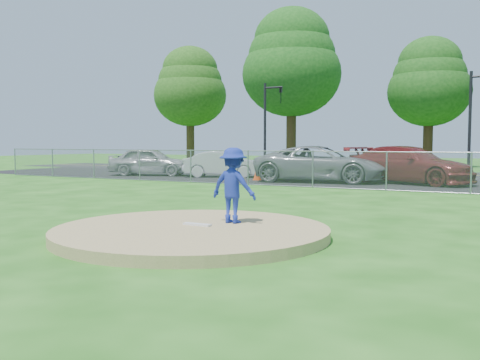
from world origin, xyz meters
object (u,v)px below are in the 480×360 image
at_px(parked_car_white, 223,164).
at_px(pitcher, 233,185).
at_px(parked_car_silver, 150,161).
at_px(traffic_cone, 257,172).
at_px(traffic_signal_left, 268,119).
at_px(tree_far_left, 190,86).
at_px(parked_car_darkred, 409,165).
at_px(tree_left, 292,62).
at_px(parked_car_gray, 321,164).
at_px(tree_center, 429,82).

bearing_deg(parked_car_white, pitcher, -170.46).
distance_m(parked_car_silver, parked_car_white, 4.41).
bearing_deg(traffic_cone, traffic_signal_left, 111.39).
relative_size(tree_far_left, traffic_cone, 13.67).
distance_m(traffic_signal_left, parked_car_silver, 8.24).
bearing_deg(parked_car_darkred, tree_left, 57.50).
xyz_separation_m(traffic_signal_left, parked_car_silver, (-4.25, -6.58, -2.56)).
xyz_separation_m(pitcher, parked_car_white, (-9.11, 15.25, -0.27)).
bearing_deg(parked_car_silver, parked_car_gray, -110.57).
bearing_deg(parked_car_darkred, parked_car_gray, 122.52).
xyz_separation_m(tree_center, traffic_cone, (-4.95, -19.20, -6.07)).
xyz_separation_m(traffic_signal_left, pitcher, (9.22, -21.14, -2.39)).
bearing_deg(parked_car_silver, tree_center, -52.07).
relative_size(tree_center, parked_car_silver, 2.13).
bearing_deg(tree_left, traffic_signal_left, -76.04).
bearing_deg(traffic_cone, tree_left, 107.33).
bearing_deg(tree_far_left, tree_left, -10.30).
bearing_deg(traffic_cone, parked_car_white, 154.31).
height_order(traffic_signal_left, parked_car_darkred, traffic_signal_left).
xyz_separation_m(traffic_cone, parked_car_gray, (3.14, 0.37, 0.45)).
bearing_deg(tree_left, traffic_cone, -72.67).
height_order(tree_far_left, parked_car_white, tree_far_left).
bearing_deg(tree_left, tree_far_left, 169.70).
height_order(tree_far_left, traffic_signal_left, tree_far_left).
relative_size(traffic_signal_left, parked_car_darkred, 0.96).
relative_size(tree_left, parked_car_darkred, 2.15).
xyz_separation_m(parked_car_silver, parked_car_darkred, (14.06, 0.72, 0.06)).
bearing_deg(traffic_cone, pitcher, -65.33).
xyz_separation_m(tree_left, parked_car_gray, (8.20, -15.82, -7.38)).
bearing_deg(tree_left, parked_car_darkred, -50.95).
height_order(pitcher, traffic_cone, pitcher).
bearing_deg(traffic_cone, parked_car_silver, 175.02).
relative_size(tree_center, parked_car_gray, 1.62).
relative_size(parked_car_silver, parked_car_gray, 0.76).
height_order(traffic_cone, parked_car_white, parked_car_white).
relative_size(tree_far_left, parked_car_silver, 2.32).
bearing_deg(tree_far_left, pitcher, -55.05).
distance_m(parked_car_silver, parked_car_gray, 10.21).
bearing_deg(tree_far_left, parked_car_darkred, -36.18).
bearing_deg(parked_car_silver, traffic_signal_left, -52.03).
bearing_deg(pitcher, tree_center, -84.94).
relative_size(tree_left, tree_center, 1.27).
distance_m(tree_far_left, parked_car_white, 22.45).
distance_m(traffic_signal_left, parked_car_gray, 9.40).
distance_m(traffic_signal_left, parked_car_white, 6.47).
xyz_separation_m(tree_far_left, traffic_signal_left, (13.24, -11.00, -3.70)).
distance_m(tree_left, tree_center, 10.59).
bearing_deg(tree_far_left, parked_car_silver, -62.91).
distance_m(tree_far_left, parked_car_gray, 26.92).
relative_size(pitcher, parked_car_silver, 0.33).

